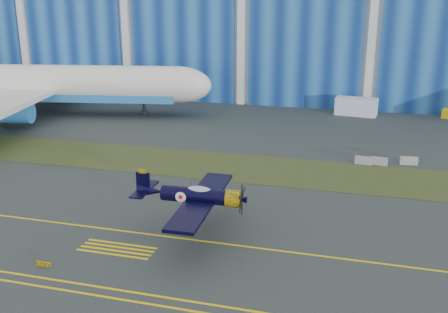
# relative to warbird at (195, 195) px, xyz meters

# --- Properties ---
(ground) EXTENTS (260.00, 260.00, 0.00)m
(ground) POSITION_rel_warbird_xyz_m (12.94, 3.92, -3.47)
(ground) COLOR #2F3938
(ground) RESTS_ON ground
(grass_median) EXTENTS (260.00, 10.00, 0.02)m
(grass_median) POSITION_rel_warbird_xyz_m (12.94, 17.92, -3.45)
(grass_median) COLOR #475128
(grass_median) RESTS_ON ground
(hangar) EXTENTS (220.00, 45.70, 30.00)m
(hangar) POSITION_rel_warbird_xyz_m (12.94, 75.70, 11.49)
(hangar) COLOR silver
(hangar) RESTS_ON ground
(taxiway_centreline) EXTENTS (200.00, 0.20, 0.02)m
(taxiway_centreline) POSITION_rel_warbird_xyz_m (12.94, -1.08, -3.46)
(taxiway_centreline) COLOR yellow
(taxiway_centreline) RESTS_ON ground
(hold_short_ladder) EXTENTS (6.00, 2.40, 0.02)m
(hold_short_ladder) POSITION_rel_warbird_xyz_m (-5.06, -4.18, -3.46)
(hold_short_ladder) COLOR yellow
(hold_short_ladder) RESTS_ON ground
(guard_board_left) EXTENTS (1.20, 0.15, 0.35)m
(guard_board_left) POSITION_rel_warbird_xyz_m (-9.06, -8.08, -3.29)
(guard_board_left) COLOR yellow
(guard_board_left) RESTS_ON ground
(warbird) EXTENTS (10.90, 12.98, 3.74)m
(warbird) POSITION_rel_warbird_xyz_m (0.00, 0.00, 0.00)
(warbird) COLOR black
(warbird) RESTS_ON ground
(jetliner) EXTENTS (75.19, 67.24, 22.97)m
(jetliner) POSITION_rel_warbird_xyz_m (-39.99, 36.47, 8.02)
(jetliner) COLOR silver
(jetliner) RESTS_ON ground
(shipping_container) EXTENTS (6.90, 3.48, 2.86)m
(shipping_container) POSITION_rel_warbird_xyz_m (11.34, 49.33, -2.03)
(shipping_container) COLOR silver
(shipping_container) RESTS_ON ground
(cart) EXTENTS (2.01, 1.50, 1.08)m
(cart) POSITION_rel_warbird_xyz_m (-52.49, 47.00, -2.93)
(cart) COLOR white
(cart) RESTS_ON ground
(barrier_a) EXTENTS (2.05, 0.79, 0.90)m
(barrier_a) POSITION_rel_warbird_xyz_m (13.12, 22.97, -3.02)
(barrier_a) COLOR gray
(barrier_a) RESTS_ON ground
(barrier_b) EXTENTS (2.07, 0.89, 0.90)m
(barrier_b) POSITION_rel_warbird_xyz_m (14.84, 23.18, -3.02)
(barrier_b) COLOR gray
(barrier_b) RESTS_ON ground
(barrier_c) EXTENTS (2.05, 0.82, 0.90)m
(barrier_c) POSITION_rel_warbird_xyz_m (18.22, 24.30, -3.02)
(barrier_c) COLOR #979B94
(barrier_c) RESTS_ON ground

